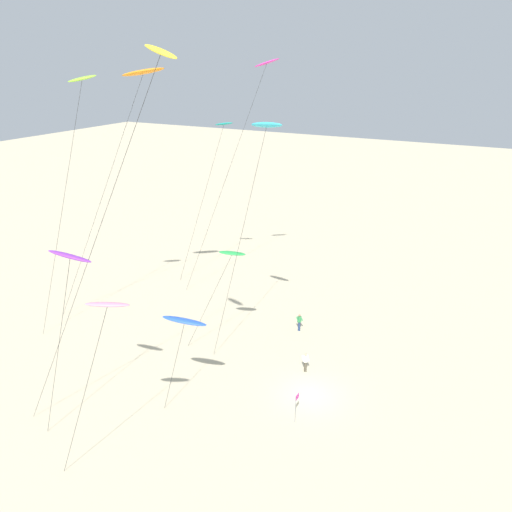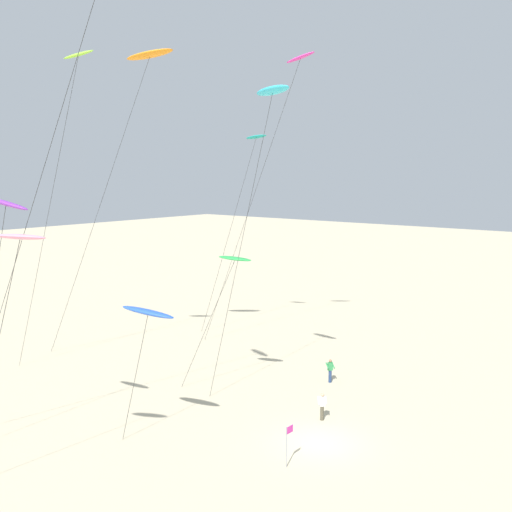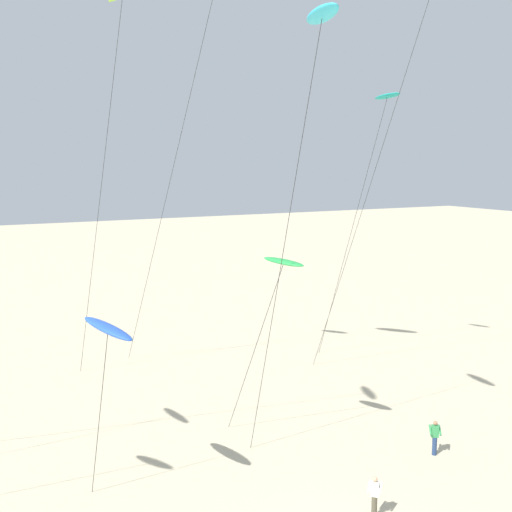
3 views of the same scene
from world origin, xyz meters
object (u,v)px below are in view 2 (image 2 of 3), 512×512
kite_magenta (298,66)px  kite_cyan (272,93)px  kite_lime (77,64)px  kite_flyer_nearest (330,370)px  kite_pink (19,240)px  kite_blue (148,313)px  kite_purple (5,206)px  kite_green (234,260)px  kite_flyer_middle (322,406)px  kite_teal (255,142)px  marker_flag (288,438)px  kite_orange (149,57)px

kite_magenta → kite_cyan: 12.58m
kite_lime → kite_flyer_nearest: bearing=-52.9°
kite_pink → kite_blue: bearing=5.4°
kite_purple → kite_green: 14.72m
kite_magenta → kite_flyer_middle: bearing=-138.3°
kite_cyan → kite_pink: 17.50m
kite_teal → kite_flyer_middle: 24.63m
kite_purple → kite_teal: bearing=11.6°
kite_magenta → kite_pink: size_ratio=1.95×
kite_magenta → marker_flag: kite_magenta is taller
kite_blue → marker_flag: (2.79, -7.09, -5.91)m
kite_lime → kite_flyer_middle: kite_lime is taller
kite_magenta → kite_pink: 29.02m
kite_purple → kite_magenta: size_ratio=0.57×
kite_lime → kite_teal: bearing=-8.7°
kite_cyan → kite_green: bearing=88.0°
kite_flyer_middle → marker_flag: size_ratio=0.80×
kite_purple → kite_orange: (14.33, 5.51, 9.54)m
kite_lime → kite_purple: 15.35m
kite_flyer_middle → kite_pink: bearing=164.4°
marker_flag → kite_lime: bearing=84.8°
kite_cyan → kite_flyer_nearest: kite_cyan is taller
kite_magenta → kite_lime: bearing=152.2°
kite_cyan → kite_flyer_middle: size_ratio=11.87×
kite_green → kite_flyer_middle: kite_green is taller
kite_pink → kite_lime: bearing=45.7°
kite_purple → kite_green: size_ratio=1.45×
kite_flyer_nearest → marker_flag: 13.04m
kite_orange → kite_flyer_nearest: 25.27m
kite_flyer_nearest → kite_flyer_middle: bearing=-152.2°
kite_magenta → kite_cyan: (-10.69, -5.65, -3.47)m
kite_cyan → kite_pink: bearing=176.1°
kite_pink → kite_flyer_middle: (16.30, -4.56, -11.03)m
kite_blue → kite_cyan: (8.37, -1.78, 11.87)m
kite_cyan → kite_lime: bearing=106.2°
kite_green → kite_cyan: bearing=-92.0°
kite_green → kite_purple: bearing=169.7°
kite_flyer_middle → kite_teal: bearing=51.2°
kite_purple → marker_flag: kite_purple is taller
kite_cyan → kite_pink: size_ratio=1.62×
marker_flag → kite_blue: bearing=111.5°
kite_purple → kite_cyan: kite_cyan is taller
marker_flag → kite_flyer_middle: bearing=16.8°
kite_lime → kite_flyer_nearest: kite_lime is taller
kite_teal → kite_magenta: kite_magenta is taller
kite_cyan → marker_flag: kite_cyan is taller
kite_flyer_nearest → kite_flyer_middle: 6.79m
kite_cyan → kite_magenta: bearing=27.8°
kite_teal → kite_green: bearing=-146.6°
kite_orange → marker_flag: kite_orange is taller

